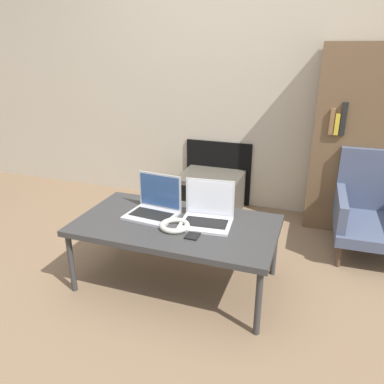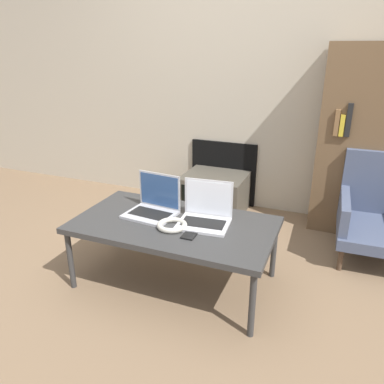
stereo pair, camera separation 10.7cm
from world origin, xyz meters
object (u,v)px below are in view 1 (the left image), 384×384
at_px(laptop_right, 207,214).
at_px(armchair, 373,205).
at_px(headphones, 175,226).
at_px(phone, 194,234).
at_px(tv, 210,193).
at_px(laptop_left, 155,206).

xyz_separation_m(laptop_right, armchair, (1.04, 0.87, -0.15)).
bearing_deg(headphones, phone, -15.11).
bearing_deg(headphones, tv, 96.72).
relative_size(tv, armchair, 0.76).
bearing_deg(laptop_left, armchair, 37.45).
relative_size(phone, tv, 0.26).
xyz_separation_m(phone, armchair, (1.06, 1.05, -0.09)).
relative_size(phone, armchair, 0.20).
bearing_deg(laptop_left, tv, 92.82).
bearing_deg(laptop_left, laptop_right, 5.56).
height_order(headphones, tv, headphones).
distance_m(tv, armchair, 1.37).
bearing_deg(phone, headphones, 164.89).
relative_size(headphones, tv, 0.33).
height_order(laptop_right, tv, laptop_right).
bearing_deg(tv, phone, -77.46).
relative_size(laptop_left, headphones, 1.80).
bearing_deg(laptop_left, phone, -23.08).
bearing_deg(laptop_right, tv, 100.24).
height_order(laptop_right, phone, laptop_right).
relative_size(laptop_right, headphones, 1.80).
bearing_deg(armchair, laptop_right, -141.79).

